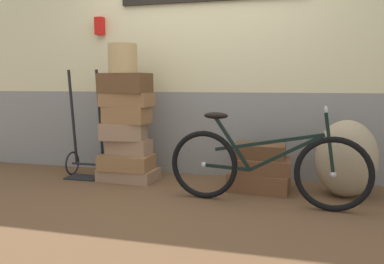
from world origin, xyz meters
TOP-DOWN VIEW (x-y plane):
  - ground at (0.00, 0.00)m, footprint 8.49×5.20m
  - station_building at (0.01, 0.85)m, footprint 6.49×0.74m
  - suitcase_0 at (-0.75, 0.32)m, footprint 0.64×0.41m
  - suitcase_1 at (-0.75, 0.29)m, footprint 0.56×0.35m
  - suitcase_2 at (-0.73, 0.31)m, footprint 0.46×0.27m
  - suitcase_3 at (-0.78, 0.29)m, footprint 0.49×0.32m
  - suitcase_4 at (-0.74, 0.30)m, footprint 0.49×0.30m
  - suitcase_5 at (-0.75, 0.32)m, footprint 0.53×0.32m
  - suitcase_6 at (-0.76, 0.30)m, footprint 0.53×0.35m
  - suitcase_7 at (0.65, 0.28)m, footprint 0.60×0.43m
  - suitcase_8 at (0.67, 0.29)m, footprint 0.55×0.36m
  - suitcase_9 at (0.65, 0.32)m, footprint 0.50×0.34m
  - wicker_basket at (-0.77, 0.29)m, footprint 0.30×0.30m
  - luggage_trolley at (-1.26, 0.35)m, footprint 0.42×0.36m
  - burlap_sack at (1.43, 0.28)m, footprint 0.55×0.46m
  - bicycle at (0.72, -0.14)m, footprint 1.72×0.46m

SIDE VIEW (x-z plane):
  - ground at x=0.00m, z-range -0.06..0.00m
  - suitcase_0 at x=-0.75m, z-range 0.00..0.13m
  - suitcase_7 at x=0.65m, z-range 0.00..0.18m
  - suitcase_1 at x=-0.75m, z-range 0.13..0.28m
  - suitcase_8 at x=0.67m, z-range 0.18..0.32m
  - luggage_trolley at x=-1.26m, z-range -0.32..0.87m
  - bicycle at x=0.72m, z-range -0.09..0.76m
  - burlap_sack at x=1.43m, z-range 0.00..0.71m
  - suitcase_2 at x=-0.73m, z-range 0.28..0.45m
  - suitcase_9 at x=0.65m, z-range 0.32..0.45m
  - suitcase_3 at x=-0.78m, z-range 0.45..0.62m
  - suitcase_4 at x=-0.74m, z-range 0.62..0.80m
  - suitcase_5 at x=-0.75m, z-range 0.80..0.94m
  - suitcase_6 at x=-0.76m, z-range 0.94..1.14m
  - wicker_basket at x=-0.77m, z-range 1.14..1.44m
  - station_building at x=0.01m, z-range 0.00..2.94m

